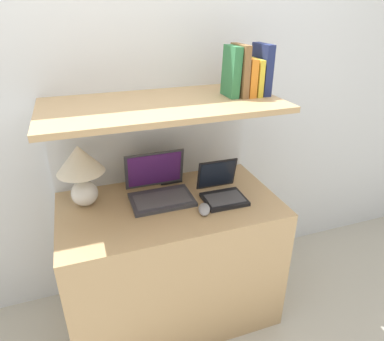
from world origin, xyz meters
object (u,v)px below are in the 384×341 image
object	(u,v)px
table_lamp	(80,168)
laptop_large	(159,189)
laptop_small	(222,191)
book_green	(231,72)
book_yellow	(254,77)
book_brown	(240,71)
computer_mouse	(204,209)
router_box	(170,170)
book_orange	(247,77)
book_navy	(262,69)

from	to	relation	value
table_lamp	laptop_large	distance (m)	0.42
laptop_small	book_green	world-z (taller)	book_green
laptop_large	book_yellow	world-z (taller)	book_yellow
book_brown	book_green	bearing A→B (deg)	-180.00
table_lamp	book_green	size ratio (longest dim) A/B	1.35
computer_mouse	router_box	distance (m)	0.39
computer_mouse	book_yellow	distance (m)	0.72
book_yellow	book_orange	bearing A→B (deg)	180.00
router_box	book_yellow	size ratio (longest dim) A/B	0.86
book_orange	router_box	bearing A→B (deg)	156.28
router_box	book_orange	distance (m)	0.68
book_orange	book_brown	size ratio (longest dim) A/B	0.74
laptop_small	table_lamp	bearing A→B (deg)	166.22
router_box	book_brown	xyz separation A→B (m)	(0.33, -0.16, 0.58)
book_brown	book_yellow	bearing A→B (deg)	-0.00
table_lamp	book_brown	xyz separation A→B (m)	(0.82, -0.07, 0.44)
book_navy	book_green	world-z (taller)	book_navy
book_yellow	book_orange	size ratio (longest dim) A/B	0.98
book_orange	book_brown	distance (m)	0.05
router_box	book_green	xyz separation A→B (m)	(0.29, -0.16, 0.57)
laptop_small	book_yellow	size ratio (longest dim) A/B	1.31
computer_mouse	book_green	xyz separation A→B (m)	(0.22, 0.21, 0.63)
book_yellow	book_brown	distance (m)	0.09
book_brown	book_green	distance (m)	0.05
book_brown	laptop_large	bearing A→B (deg)	178.87
laptop_large	book_green	world-z (taller)	book_green
book_yellow	book_brown	world-z (taller)	book_brown
router_box	book_navy	xyz separation A→B (m)	(0.46, -0.16, 0.58)
laptop_small	computer_mouse	distance (m)	0.18
table_lamp	router_box	bearing A→B (deg)	11.08
computer_mouse	book_orange	world-z (taller)	book_orange
router_box	book_brown	bearing A→B (deg)	-26.27
book_navy	book_orange	distance (m)	0.09
book_green	table_lamp	bearing A→B (deg)	175.04
computer_mouse	laptop_large	bearing A→B (deg)	128.52
laptop_large	table_lamp	bearing A→B (deg)	171.34
book_yellow	router_box	bearing A→B (deg)	158.39
laptop_large	book_orange	world-z (taller)	book_orange
computer_mouse	router_box	size ratio (longest dim) A/B	0.77
laptop_small	router_box	distance (m)	0.34
laptop_large	computer_mouse	size ratio (longest dim) A/B	2.76
laptop_small	book_orange	distance (m)	0.61
table_lamp	book_orange	bearing A→B (deg)	-4.46
router_box	laptop_large	bearing A→B (deg)	-124.25
computer_mouse	book_orange	xyz separation A→B (m)	(0.30, 0.21, 0.60)
laptop_small	router_box	xyz separation A→B (m)	(-0.21, 0.27, 0.03)
table_lamp	book_yellow	xyz separation A→B (m)	(0.90, -0.07, 0.40)
book_navy	book_brown	size ratio (longest dim) A/B	0.99
router_box	book_navy	world-z (taller)	book_navy
laptop_large	book_yellow	bearing A→B (deg)	-0.95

